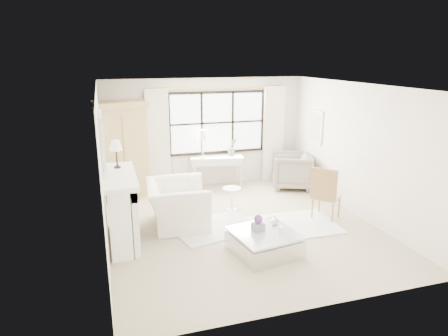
% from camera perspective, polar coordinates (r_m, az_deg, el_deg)
% --- Properties ---
extents(floor, '(5.50, 5.50, 0.00)m').
position_cam_1_polar(floor, '(7.87, 2.52, -8.34)').
color(floor, '#C0B08F').
rests_on(floor, ground).
extents(ceiling, '(5.50, 5.50, 0.00)m').
position_cam_1_polar(ceiling, '(7.21, 2.78, 11.66)').
color(ceiling, silver).
rests_on(ceiling, ground).
extents(wall_back, '(5.00, 0.00, 5.00)m').
position_cam_1_polar(wall_back, '(10.00, -2.65, 5.00)').
color(wall_back, beige).
rests_on(wall_back, ground).
extents(wall_front, '(5.00, 0.00, 5.00)m').
position_cam_1_polar(wall_front, '(5.05, 13.19, -6.33)').
color(wall_front, white).
rests_on(wall_front, ground).
extents(wall_left, '(0.00, 5.50, 5.50)m').
position_cam_1_polar(wall_left, '(7.02, -16.97, -0.33)').
color(wall_left, white).
rests_on(wall_left, ground).
extents(wall_right, '(0.00, 5.50, 5.50)m').
position_cam_1_polar(wall_right, '(8.57, 18.60, 2.38)').
color(wall_right, silver).
rests_on(wall_right, ground).
extents(window_pane, '(2.40, 0.02, 1.50)m').
position_cam_1_polar(window_pane, '(10.01, -0.97, 6.49)').
color(window_pane, silver).
rests_on(window_pane, wall_back).
extents(window_frame, '(2.50, 0.04, 1.50)m').
position_cam_1_polar(window_frame, '(10.00, -0.95, 6.48)').
color(window_frame, black).
rests_on(window_frame, wall_back).
extents(curtain_rod, '(3.30, 0.04, 0.04)m').
position_cam_1_polar(curtain_rod, '(9.85, -0.89, 11.43)').
color(curtain_rod, '#BB8E40').
rests_on(curtain_rod, wall_back).
extents(curtain_left, '(0.55, 0.10, 2.47)m').
position_cam_1_polar(curtain_left, '(9.70, -9.39, 3.78)').
color(curtain_left, beige).
rests_on(curtain_left, ground).
extents(curtain_right, '(0.55, 0.10, 2.47)m').
position_cam_1_polar(curtain_right, '(10.51, 7.07, 4.79)').
color(curtain_right, silver).
rests_on(curtain_right, ground).
extents(fireplace, '(0.58, 1.66, 1.26)m').
position_cam_1_polar(fireplace, '(7.24, -14.73, -5.54)').
color(fireplace, white).
rests_on(fireplace, ground).
extents(mirror_frame, '(0.05, 1.15, 0.95)m').
position_cam_1_polar(mirror_frame, '(6.91, -17.04, 3.60)').
color(mirror_frame, white).
rests_on(mirror_frame, wall_left).
extents(mirror_glass, '(0.02, 1.00, 0.80)m').
position_cam_1_polar(mirror_glass, '(6.91, -16.79, 3.62)').
color(mirror_glass, silver).
rests_on(mirror_glass, wall_left).
extents(art_frame, '(0.04, 0.62, 0.82)m').
position_cam_1_polar(art_frame, '(9.92, 12.92, 5.71)').
color(art_frame, white).
rests_on(art_frame, wall_right).
extents(art_canvas, '(0.01, 0.52, 0.72)m').
position_cam_1_polar(art_canvas, '(9.91, 12.82, 5.71)').
color(art_canvas, beige).
rests_on(art_canvas, wall_right).
extents(mantel_lamp, '(0.22, 0.22, 0.51)m').
position_cam_1_polar(mantel_lamp, '(7.36, -15.20, 2.97)').
color(mantel_lamp, black).
rests_on(mantel_lamp, fireplace).
extents(armoire, '(1.25, 0.94, 2.24)m').
position_cam_1_polar(armoire, '(9.44, -14.21, 2.58)').
color(armoire, tan).
rests_on(armoire, floor).
extents(console_table, '(1.36, 0.71, 0.80)m').
position_cam_1_polar(console_table, '(10.00, -1.05, -0.57)').
color(console_table, silver).
rests_on(console_table, floor).
extents(console_lamp, '(0.28, 0.28, 0.69)m').
position_cam_1_polar(console_lamp, '(9.68, -3.08, 4.68)').
color(console_lamp, '#B88D40').
rests_on(console_lamp, console_table).
extents(orchid_plant, '(0.25, 0.20, 0.44)m').
position_cam_1_polar(orchid_plant, '(9.98, 1.17, 3.06)').
color(orchid_plant, '#566D48').
rests_on(orchid_plant, console_table).
extents(side_table, '(0.40, 0.40, 0.51)m').
position_cam_1_polar(side_table, '(8.53, 1.10, -3.98)').
color(side_table, white).
rests_on(side_table, floor).
extents(rug_left, '(1.82, 1.48, 0.03)m').
position_cam_1_polar(rug_left, '(7.79, -1.23, -8.47)').
color(rug_left, white).
rests_on(rug_left, floor).
extents(rug_right, '(1.70, 1.30, 0.03)m').
position_cam_1_polar(rug_right, '(8.02, 9.82, -7.99)').
color(rug_right, white).
rests_on(rug_right, floor).
extents(club_armchair, '(1.25, 1.40, 0.85)m').
position_cam_1_polar(club_armchair, '(7.85, -6.68, -5.15)').
color(club_armchair, white).
rests_on(club_armchair, floor).
extents(wingback_chair, '(1.26, 1.24, 0.87)m').
position_cam_1_polar(wingback_chair, '(10.13, 9.72, -0.37)').
color(wingback_chair, gray).
rests_on(wingback_chair, floor).
extents(french_chair, '(0.68, 0.68, 1.08)m').
position_cam_1_polar(french_chair, '(8.38, 14.31, -5.02)').
color(french_chair, '#A07543').
rests_on(french_chair, floor).
extents(coffee_table, '(1.15, 1.15, 0.38)m').
position_cam_1_polar(coffee_table, '(6.85, 5.74, -10.60)').
color(coffee_table, silver).
rests_on(coffee_table, floor).
extents(planter_box, '(0.21, 0.21, 0.13)m').
position_cam_1_polar(planter_box, '(6.79, 4.88, -8.35)').
color(planter_box, slate).
rests_on(planter_box, coffee_table).
extents(planter_flowers, '(0.15, 0.15, 0.15)m').
position_cam_1_polar(planter_flowers, '(6.73, 4.91, -7.27)').
color(planter_flowers, '#5F317C').
rests_on(planter_flowers, planter_box).
extents(pillar_candle, '(0.10, 0.10, 0.12)m').
position_cam_1_polar(pillar_candle, '(6.73, 8.19, -8.74)').
color(pillar_candle, white).
rests_on(pillar_candle, coffee_table).
extents(coffee_vase, '(0.17, 0.17, 0.16)m').
position_cam_1_polar(coffee_vase, '(7.03, 7.27, -7.42)').
color(coffee_vase, silver).
rests_on(coffee_vase, coffee_table).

